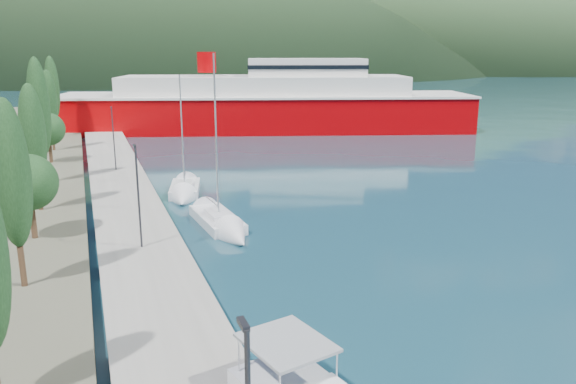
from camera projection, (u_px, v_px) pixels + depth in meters
name	position (u px, v px, depth m)	size (l,w,h in m)	color
ground	(133.00, 103.00, 132.27)	(1400.00, 1400.00, 0.00)	#173D4C
quay	(127.00, 205.00, 43.64)	(5.00, 88.00, 0.80)	gray
tree_row	(39.00, 130.00, 45.97)	(3.48, 65.16, 10.87)	#47301E
lamp_posts	(138.00, 192.00, 32.57)	(0.15, 46.79, 6.06)	#2D2D33
sailboat_near	(227.00, 229.00, 38.09)	(3.00, 9.06, 12.82)	silver
sailboat_mid	(184.00, 195.00, 47.04)	(4.07, 7.88, 11.08)	silver
ferry	(266.00, 106.00, 86.15)	(63.73, 31.29, 12.44)	#A70004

